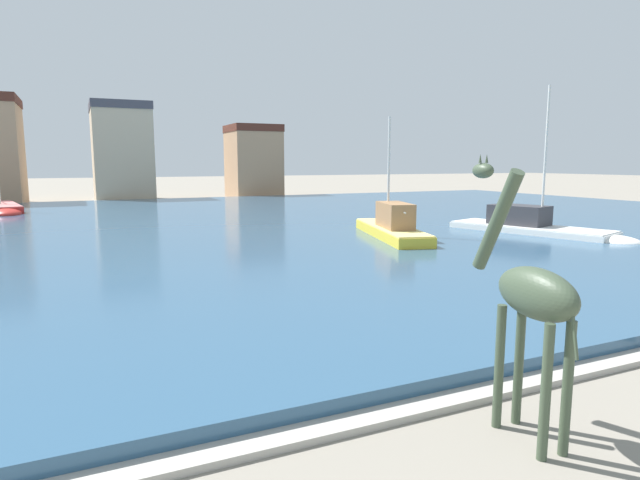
{
  "coord_description": "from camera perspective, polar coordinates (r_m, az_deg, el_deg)",
  "views": [
    {
      "loc": [
        -4.25,
        1.82,
        3.96
      ],
      "look_at": [
        0.71,
        12.65,
        2.2
      ],
      "focal_mm": 29.61,
      "sensor_mm": 36.0,
      "label": 1
    }
  ],
  "objects": [
    {
      "name": "harbor_water",
      "position": [
        31.04,
        -16.58,
        1.08
      ],
      "size": [
        85.55,
        47.38,
        0.38
      ],
      "primitive_type": "cube",
      "color": "#2D5170",
      "rests_on": "ground"
    },
    {
      "name": "sailboat_yellow",
      "position": [
        26.24,
        7.35,
        1.12
      ],
      "size": [
        3.82,
        8.84,
        6.12
      ],
      "color": "gold",
      "rests_on": "ground"
    },
    {
      "name": "giraffe_statue",
      "position": [
        8.01,
        21.75,
        -5.73
      ],
      "size": [
        0.69,
        2.34,
        4.09
      ],
      "color": "#3D4C38",
      "rests_on": "ground"
    },
    {
      "name": "townhouse_narrow_midrow",
      "position": [
        61.04,
        -7.21,
        8.44
      ],
      "size": [
        5.42,
        5.88,
        8.08
      ],
      "color": "tan",
      "rests_on": "ground"
    },
    {
      "name": "quay_edge_coping",
      "position": [
        8.75,
        7.75,
        -18.16
      ],
      "size": [
        85.55,
        0.5,
        0.12
      ],
      "primitive_type": "cube",
      "color": "#ADA89E",
      "rests_on": "ground"
    },
    {
      "name": "sailboat_white",
      "position": [
        29.03,
        22.62,
        1.03
      ],
      "size": [
        4.95,
        9.53,
        7.69
      ],
      "color": "white",
      "rests_on": "ground"
    },
    {
      "name": "sailboat_red",
      "position": [
        45.28,
        -31.2,
        2.77
      ],
      "size": [
        3.85,
        9.19,
        6.92
      ],
      "color": "red",
      "rests_on": "ground"
    },
    {
      "name": "townhouse_end_terrace",
      "position": [
        58.7,
        -20.63,
        8.86
      ],
      "size": [
        5.69,
        7.7,
        9.88
      ],
      "color": "#C6B293",
      "rests_on": "ground"
    }
  ]
}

